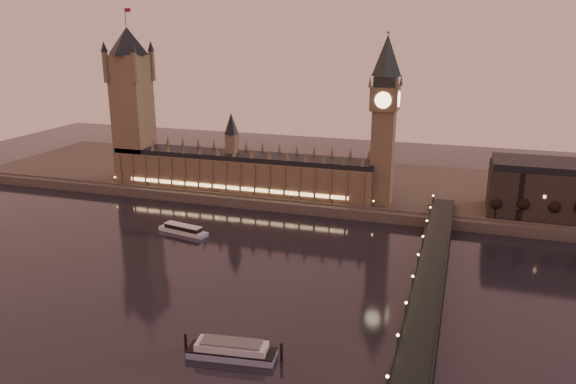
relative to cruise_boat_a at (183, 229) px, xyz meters
name	(u,v)px	position (x,y,z in m)	size (l,w,h in m)	color
ground	(222,279)	(45.69, -48.72, -2.17)	(700.00, 700.00, 0.00)	black
far_embankment	(356,186)	(75.69, 116.28, 0.83)	(560.00, 130.00, 6.00)	#423D35
palace_of_westminster	(241,167)	(5.57, 72.28, 19.54)	(180.00, 26.62, 52.00)	brown
victoria_tower	(132,97)	(-74.31, 72.28, 63.62)	(31.68, 31.68, 118.00)	brown
big_ben	(385,110)	(99.68, 72.27, 61.78)	(17.68, 17.68, 104.00)	brown
westminster_bridge	(425,297)	(137.30, -48.72, 3.35)	(13.20, 260.00, 15.30)	black
bare_tree_0	(499,203)	(168.70, 60.28, 14.06)	(6.73, 6.73, 13.68)	black
bare_tree_1	(526,205)	(182.88, 60.28, 14.06)	(6.73, 6.73, 13.68)	black
bare_tree_2	(554,207)	(197.05, 60.28, 14.06)	(6.73, 6.73, 13.68)	black
cruise_boat_a	(183,229)	(0.00, 0.00, 0.00)	(31.51, 12.61, 4.93)	silver
moored_barge	(232,350)	(75.47, -105.79, 0.63)	(35.86, 12.65, 6.62)	#8F99B7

